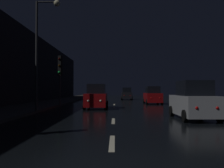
{
  "coord_description": "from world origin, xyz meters",
  "views": [
    {
      "loc": [
        0.09,
        -4.26,
        1.57
      ],
      "look_at": [
        -0.15,
        14.41,
        2.03
      ],
      "focal_mm": 39.02,
      "sensor_mm": 36.0,
      "label": 1
    }
  ],
  "objects_px": {
    "car_parked_right_far": "(153,96)",
    "traffic_light_far_left": "(60,70)",
    "car_distant_taillights": "(127,94)",
    "car_approaching_headlights": "(96,97)",
    "streetlamp_overhead": "(43,39)",
    "car_parked_right_near": "(193,102)"
  },
  "relations": [
    {
      "from": "car_distant_taillights",
      "to": "car_parked_right_near",
      "type": "distance_m",
      "value": 26.78
    },
    {
      "from": "traffic_light_far_left",
      "to": "car_approaching_headlights",
      "type": "relative_size",
      "value": 1.17
    },
    {
      "from": "car_parked_right_far",
      "to": "car_parked_right_near",
      "type": "relative_size",
      "value": 0.96
    },
    {
      "from": "car_parked_right_far",
      "to": "car_parked_right_near",
      "type": "height_order",
      "value": "car_parked_right_near"
    },
    {
      "from": "car_parked_right_far",
      "to": "traffic_light_far_left",
      "type": "bearing_deg",
      "value": 115.99
    },
    {
      "from": "car_approaching_headlights",
      "to": "car_parked_right_far",
      "type": "distance_m",
      "value": 9.06
    },
    {
      "from": "traffic_light_far_left",
      "to": "car_parked_right_near",
      "type": "relative_size",
      "value": 1.18
    },
    {
      "from": "car_distant_taillights",
      "to": "car_parked_right_near",
      "type": "relative_size",
      "value": 0.95
    },
    {
      "from": "car_parked_right_near",
      "to": "streetlamp_overhead",
      "type": "bearing_deg",
      "value": 69.8
    },
    {
      "from": "traffic_light_far_left",
      "to": "streetlamp_overhead",
      "type": "xyz_separation_m",
      "value": [
        0.24,
        -6.3,
        1.61
      ]
    },
    {
      "from": "streetlamp_overhead",
      "to": "car_distant_taillights",
      "type": "height_order",
      "value": "streetlamp_overhead"
    },
    {
      "from": "streetlamp_overhead",
      "to": "car_approaching_headlights",
      "type": "relative_size",
      "value": 1.9
    },
    {
      "from": "streetlamp_overhead",
      "to": "car_parked_right_near",
      "type": "distance_m",
      "value": 10.69
    },
    {
      "from": "car_distant_taillights",
      "to": "car_approaching_headlights",
      "type": "bearing_deg",
      "value": 169.78
    },
    {
      "from": "car_distant_taillights",
      "to": "car_parked_right_near",
      "type": "bearing_deg",
      "value": -174.95
    },
    {
      "from": "streetlamp_overhead",
      "to": "car_parked_right_near",
      "type": "xyz_separation_m",
      "value": [
        9.24,
        -3.4,
        -4.17
      ]
    },
    {
      "from": "car_approaching_headlights",
      "to": "car_parked_right_near",
      "type": "bearing_deg",
      "value": 38.29
    },
    {
      "from": "traffic_light_far_left",
      "to": "streetlamp_overhead",
      "type": "bearing_deg",
      "value": 15.87
    },
    {
      "from": "car_parked_right_near",
      "to": "car_distant_taillights",
      "type": "bearing_deg",
      "value": 5.05
    },
    {
      "from": "traffic_light_far_left",
      "to": "car_approaching_headlights",
      "type": "xyz_separation_m",
      "value": [
        3.65,
        -2.31,
        -2.55
      ]
    },
    {
      "from": "streetlamp_overhead",
      "to": "car_parked_right_near",
      "type": "relative_size",
      "value": 1.9
    },
    {
      "from": "car_parked_right_near",
      "to": "car_parked_right_far",
      "type": "bearing_deg",
      "value": 0.0
    }
  ]
}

